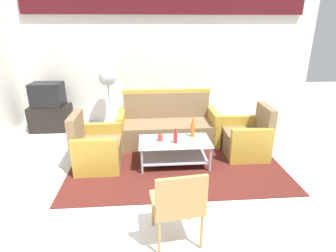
# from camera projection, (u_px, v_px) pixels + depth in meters

# --- Properties ---
(ground_plane) EXTENTS (14.00, 14.00, 0.00)m
(ground_plane) POSITION_uv_depth(u_px,v_px,m) (183.00, 194.00, 3.56)
(ground_plane) COLOR white
(wall_back) EXTENTS (6.52, 0.19, 2.80)m
(wall_back) POSITION_uv_depth(u_px,v_px,m) (166.00, 55.00, 5.90)
(wall_back) COLOR silver
(wall_back) RESTS_ON ground
(rug) EXTENTS (3.29, 2.25, 0.01)m
(rug) POSITION_uv_depth(u_px,v_px,m) (175.00, 160.00, 4.43)
(rug) COLOR #511E19
(rug) RESTS_ON ground
(couch) EXTENTS (1.81, 0.75, 0.96)m
(couch) POSITION_uv_depth(u_px,v_px,m) (168.00, 127.00, 5.00)
(couch) COLOR #7F6647
(couch) RESTS_ON rug
(armchair_left) EXTENTS (0.70, 0.76, 0.85)m
(armchair_left) POSITION_uv_depth(u_px,v_px,m) (97.00, 149.00, 4.18)
(armchair_left) COLOR #7F6647
(armchair_left) RESTS_ON rug
(armchair_right) EXTENTS (0.72, 0.78, 0.85)m
(armchair_right) POSITION_uv_depth(u_px,v_px,m) (247.00, 139.00, 4.55)
(armchair_right) COLOR #7F6647
(armchair_right) RESTS_ON rug
(coffee_table) EXTENTS (1.10, 0.60, 0.40)m
(coffee_table) POSITION_uv_depth(u_px,v_px,m) (175.00, 149.00, 4.22)
(coffee_table) COLOR silver
(coffee_table) RESTS_ON rug
(bottle_red) EXTENTS (0.06, 0.06, 0.23)m
(bottle_red) POSITION_uv_depth(u_px,v_px,m) (175.00, 137.00, 4.07)
(bottle_red) COLOR red
(bottle_red) RESTS_ON coffee_table
(bottle_orange) EXTENTS (0.07, 0.07, 0.31)m
(bottle_orange) POSITION_uv_depth(u_px,v_px,m) (193.00, 130.00, 4.29)
(bottle_orange) COLOR #D85919
(bottle_orange) RESTS_ON coffee_table
(cup) EXTENTS (0.08, 0.08, 0.10)m
(cup) POSITION_uv_depth(u_px,v_px,m) (160.00, 138.00, 4.16)
(cup) COLOR red
(cup) RESTS_ON coffee_table
(tv_stand) EXTENTS (0.80, 0.50, 0.52)m
(tv_stand) POSITION_uv_depth(u_px,v_px,m) (51.00, 118.00, 5.67)
(tv_stand) COLOR black
(tv_stand) RESTS_ON ground
(television) EXTENTS (0.61, 0.47, 0.48)m
(television) POSITION_uv_depth(u_px,v_px,m) (48.00, 95.00, 5.50)
(television) COLOR black
(television) RESTS_ON tv_stand
(pedestal_fan) EXTENTS (0.36, 0.36, 1.27)m
(pedestal_fan) POSITION_uv_depth(u_px,v_px,m) (108.00, 81.00, 5.55)
(pedestal_fan) COLOR #2D2D33
(pedestal_fan) RESTS_ON ground
(wicker_chair) EXTENTS (0.53, 0.53, 0.84)m
(wicker_chair) POSITION_uv_depth(u_px,v_px,m) (178.00, 202.00, 2.59)
(wicker_chair) COLOR #AD844C
(wicker_chair) RESTS_ON ground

